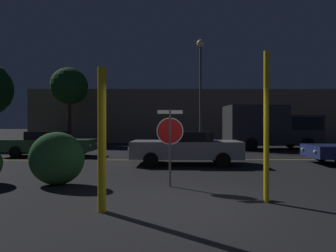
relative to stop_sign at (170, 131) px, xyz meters
The scene contains 12 objects.
ground_plane 2.38m from the stop_sign, 77.47° to the right, with size 260.00×260.00×0.00m, color black.
road_center_stripe 5.80m from the stop_sign, 85.93° to the left, with size 41.01×0.12×0.01m, color gold.
stop_sign is the anchor object (origin of this frame).
yellow_pole_left 2.47m from the stop_sign, 123.12° to the right, with size 0.16×0.16×2.79m, color yellow.
yellow_pole_right 2.55m from the stop_sign, 35.96° to the right, with size 0.11×0.11×3.28m, color yellow.
hedge_bush_1 3.27m from the stop_sign, behind, with size 1.54×0.90×1.48m, color #2D6633.
passing_car_1 9.63m from the stop_sign, 131.97° to the left, with size 4.78×1.96×1.35m.
passing_car_2 4.28m from the stop_sign, 79.54° to the left, with size 4.76×2.08×1.40m.
delivery_truck 13.71m from the stop_sign, 57.06° to the left, with size 6.67×2.81×3.08m.
street_lamp 11.92m from the stop_sign, 78.25° to the left, with size 0.54×0.54×7.67m.
tree_0 18.57m from the stop_sign, 118.36° to the left, with size 3.22×3.22×6.79m.
building_backdrop 20.66m from the stop_sign, 81.05° to the left, with size 33.20×4.71×5.21m, color #7A6B5B.
Camera 1 is at (-0.51, -5.35, 1.66)m, focal length 28.00 mm.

